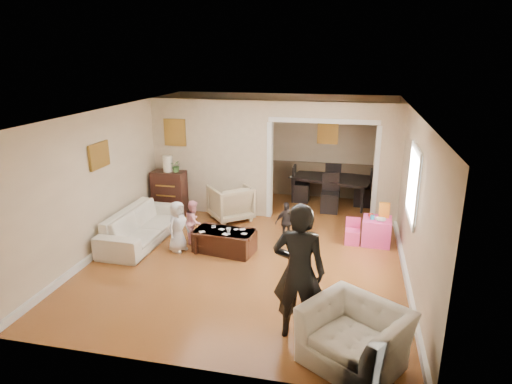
% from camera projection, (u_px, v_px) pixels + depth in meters
% --- Properties ---
extents(floor, '(7.00, 7.00, 0.00)m').
position_uv_depth(floor, '(254.00, 247.00, 8.54)').
color(floor, '#A85E2B').
rests_on(floor, ground).
extents(partition_left, '(2.75, 0.18, 2.60)m').
position_uv_depth(partition_left, '(212.00, 157.00, 10.11)').
color(partition_left, beige).
rests_on(partition_left, ground).
extents(partition_right, '(0.55, 0.18, 2.60)m').
position_uv_depth(partition_right, '(388.00, 166.00, 9.32)').
color(partition_right, beige).
rests_on(partition_right, ground).
extents(partition_header, '(2.22, 0.18, 0.35)m').
position_uv_depth(partition_header, '(324.00, 110.00, 9.26)').
color(partition_header, beige).
rests_on(partition_header, partition_right).
extents(window_pane, '(0.03, 0.95, 1.10)m').
position_uv_depth(window_pane, '(414.00, 184.00, 7.14)').
color(window_pane, white).
rests_on(window_pane, ground).
extents(framed_art_partition, '(0.45, 0.03, 0.55)m').
position_uv_depth(framed_art_partition, '(175.00, 132.00, 10.02)').
color(framed_art_partition, brown).
rests_on(framed_art_partition, partition_left).
extents(framed_art_sofa_wall, '(0.03, 0.55, 0.40)m').
position_uv_depth(framed_art_sofa_wall, '(99.00, 155.00, 8.00)').
color(framed_art_sofa_wall, brown).
extents(framed_art_alcove, '(0.45, 0.03, 0.55)m').
position_uv_depth(framed_art_alcove, '(328.00, 132.00, 11.01)').
color(framed_art_alcove, brown).
extents(sofa, '(0.91, 2.19, 0.63)m').
position_uv_depth(sofa, '(142.00, 226.00, 8.76)').
color(sofa, silver).
rests_on(sofa, ground).
extents(armchair_back, '(1.18, 1.19, 0.78)m').
position_uv_depth(armchair_back, '(231.00, 202.00, 9.89)').
color(armchair_back, tan).
rests_on(armchair_back, ground).
extents(armchair_front, '(1.46, 1.42, 0.72)m').
position_uv_depth(armchair_front, '(355.00, 337.00, 5.25)').
color(armchair_front, silver).
rests_on(armchair_front, ground).
extents(dresser, '(0.74, 0.42, 1.02)m').
position_uv_depth(dresser, '(170.00, 193.00, 10.16)').
color(dresser, black).
rests_on(dresser, ground).
extents(table_lamp, '(0.22, 0.22, 0.36)m').
position_uv_depth(table_lamp, '(168.00, 164.00, 9.95)').
color(table_lamp, beige).
rests_on(table_lamp, dresser).
extents(potted_plant, '(0.25, 0.21, 0.27)m').
position_uv_depth(potted_plant, '(176.00, 166.00, 9.92)').
color(potted_plant, '#416A2F').
rests_on(potted_plant, dresser).
extents(coffee_table, '(1.18, 0.73, 0.42)m').
position_uv_depth(coffee_table, '(224.00, 241.00, 8.30)').
color(coffee_table, '#321810').
rests_on(coffee_table, ground).
extents(coffee_cup, '(0.11, 0.11, 0.09)m').
position_uv_depth(coffee_cup, '(229.00, 230.00, 8.16)').
color(coffee_cup, beige).
rests_on(coffee_cup, coffee_table).
extents(play_table, '(0.56, 0.56, 0.51)m').
position_uv_depth(play_table, '(376.00, 231.00, 8.64)').
color(play_table, '#FF43A0').
rests_on(play_table, ground).
extents(cereal_box, '(0.20, 0.08, 0.30)m').
position_uv_depth(cereal_box, '(384.00, 210.00, 8.58)').
color(cereal_box, yellow).
rests_on(cereal_box, play_table).
extents(cyan_cup, '(0.08, 0.08, 0.08)m').
position_uv_depth(cyan_cup, '(372.00, 217.00, 8.52)').
color(cyan_cup, teal).
rests_on(cyan_cup, play_table).
extents(toy_block, '(0.09, 0.08, 0.05)m').
position_uv_depth(toy_block, '(371.00, 215.00, 8.69)').
color(toy_block, red).
rests_on(toy_block, play_table).
extents(play_bowl, '(0.22, 0.22, 0.05)m').
position_uv_depth(play_bowl, '(381.00, 220.00, 8.43)').
color(play_bowl, silver).
rests_on(play_bowl, play_table).
extents(dining_table, '(2.10, 1.48, 0.67)m').
position_uv_depth(dining_table, '(331.00, 190.00, 10.96)').
color(dining_table, black).
rests_on(dining_table, ground).
extents(adult_person, '(0.67, 0.44, 1.84)m').
position_uv_depth(adult_person, '(299.00, 272.00, 5.61)').
color(adult_person, black).
rests_on(adult_person, ground).
extents(child_kneel_a, '(0.45, 0.55, 0.97)m').
position_uv_depth(child_kneel_a, '(178.00, 227.00, 8.26)').
color(child_kneel_a, silver).
rests_on(child_kneel_a, ground).
extents(child_kneel_b, '(0.39, 0.46, 0.85)m').
position_uv_depth(child_kneel_b, '(194.00, 222.00, 8.66)').
color(child_kneel_b, pink).
rests_on(child_kneel_b, ground).
extents(child_toddler, '(0.50, 0.41, 0.80)m').
position_uv_depth(child_toddler, '(287.00, 222.00, 8.73)').
color(child_toddler, black).
rests_on(child_toddler, ground).
extents(craft_papers, '(0.90, 0.44, 0.00)m').
position_uv_depth(craft_papers, '(225.00, 231.00, 8.25)').
color(craft_papers, white).
rests_on(craft_papers, coffee_table).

